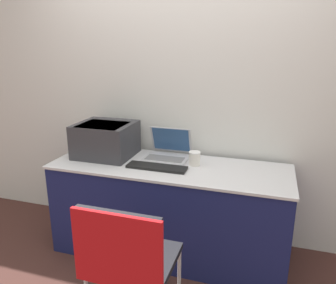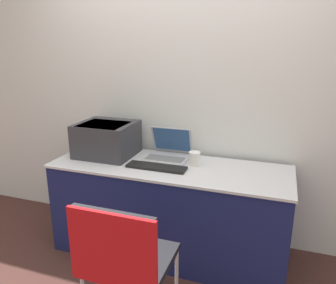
{
  "view_description": "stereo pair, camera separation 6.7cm",
  "coord_description": "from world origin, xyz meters",
  "px_view_note": "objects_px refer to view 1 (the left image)",
  "views": [
    {
      "loc": [
        0.71,
        -1.97,
        1.66
      ],
      "look_at": [
        -0.02,
        0.34,
        0.94
      ],
      "focal_mm": 35.0,
      "sensor_mm": 36.0,
      "label": 1
    },
    {
      "loc": [
        0.77,
        -1.95,
        1.66
      ],
      "look_at": [
        -0.02,
        0.34,
        0.94
      ],
      "focal_mm": 35.0,
      "sensor_mm": 36.0,
      "label": 2
    }
  ],
  "objects_px": {
    "printer": "(106,138)",
    "coffee_cup": "(195,158)",
    "external_keyboard": "(157,167)",
    "laptop_left": "(167,152)",
    "chair": "(126,255)"
  },
  "relations": [
    {
      "from": "coffee_cup",
      "to": "chair",
      "type": "bearing_deg",
      "value": -100.1
    },
    {
      "from": "chair",
      "to": "coffee_cup",
      "type": "bearing_deg",
      "value": 79.9
    },
    {
      "from": "laptop_left",
      "to": "external_keyboard",
      "type": "distance_m",
      "value": 0.26
    },
    {
      "from": "coffee_cup",
      "to": "chair",
      "type": "distance_m",
      "value": 0.98
    },
    {
      "from": "external_keyboard",
      "to": "printer",
      "type": "bearing_deg",
      "value": 162.31
    },
    {
      "from": "laptop_left",
      "to": "chair",
      "type": "bearing_deg",
      "value": -85.27
    },
    {
      "from": "printer",
      "to": "external_keyboard",
      "type": "distance_m",
      "value": 0.55
    },
    {
      "from": "laptop_left",
      "to": "external_keyboard",
      "type": "xyz_separation_m",
      "value": [
        -0.01,
        -0.25,
        -0.04
      ]
    },
    {
      "from": "laptop_left",
      "to": "coffee_cup",
      "type": "height_order",
      "value": "laptop_left"
    },
    {
      "from": "printer",
      "to": "coffee_cup",
      "type": "bearing_deg",
      "value": -0.17
    },
    {
      "from": "printer",
      "to": "laptop_left",
      "type": "distance_m",
      "value": 0.53
    },
    {
      "from": "printer",
      "to": "coffee_cup",
      "type": "distance_m",
      "value": 0.77
    },
    {
      "from": "coffee_cup",
      "to": "chair",
      "type": "height_order",
      "value": "coffee_cup"
    },
    {
      "from": "external_keyboard",
      "to": "laptop_left",
      "type": "bearing_deg",
      "value": 88.82
    },
    {
      "from": "external_keyboard",
      "to": "chair",
      "type": "bearing_deg",
      "value": -83.34
    }
  ]
}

